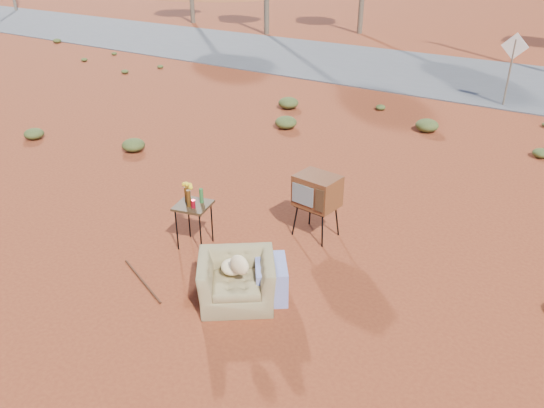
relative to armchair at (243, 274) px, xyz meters
The scene contains 8 objects.
ground 0.76m from the armchair, 149.15° to the left, with size 140.00×140.00×0.00m, color brown.
highway 15.33m from the armchair, 91.99° to the left, with size 140.00×7.00×0.04m, color #565659.
armchair is the anchor object (origin of this frame).
tv_unit 2.22m from the armchair, 90.74° to the left, with size 0.76×0.64×1.14m.
side_table 1.83m from the armchair, 153.82° to the left, with size 0.66×0.66×1.09m.
rusty_bar 1.68m from the armchair, 162.02° to the right, with size 0.04×0.04×1.34m, color #512A15.
road_sign 12.40m from the armchair, 85.51° to the left, with size 0.78×0.06×2.19m.
scrub_patch 4.93m from the armchair, 106.02° to the left, with size 17.49×8.07×0.33m.
Camera 1 is at (4.30, -5.31, 4.72)m, focal length 35.00 mm.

